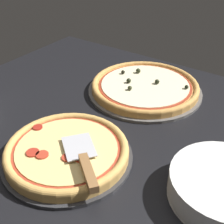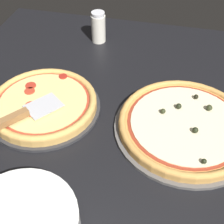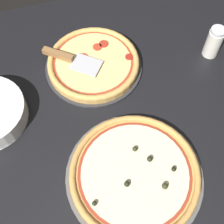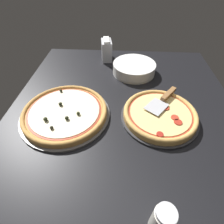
# 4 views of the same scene
# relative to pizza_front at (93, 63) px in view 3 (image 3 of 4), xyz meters

# --- Properties ---
(ground_plane) EXTENTS (1.32, 1.11, 0.04)m
(ground_plane) POSITION_rel_pizza_front_xyz_m (0.03, 0.16, -0.04)
(ground_plane) COLOR black
(pizza_pan_front) EXTENTS (0.35, 0.35, 0.01)m
(pizza_pan_front) POSITION_rel_pizza_front_xyz_m (0.00, 0.00, -0.02)
(pizza_pan_front) COLOR #2D2D30
(pizza_pan_front) RESTS_ON ground_plane
(pizza_front) EXTENTS (0.33, 0.33, 0.03)m
(pizza_front) POSITION_rel_pizza_front_xyz_m (0.00, 0.00, 0.00)
(pizza_front) COLOR tan
(pizza_front) RESTS_ON pizza_pan_front
(pizza_pan_back) EXTENTS (0.41, 0.41, 0.01)m
(pizza_pan_back) POSITION_rel_pizza_front_xyz_m (-0.01, 0.43, -0.02)
(pizza_pan_back) COLOR #565451
(pizza_pan_back) RESTS_ON ground_plane
(pizza_back) EXTENTS (0.38, 0.38, 0.04)m
(pizza_back) POSITION_rel_pizza_front_xyz_m (-0.01, 0.43, -0.00)
(pizza_back) COLOR #C68E47
(pizza_back) RESTS_ON pizza_pan_back
(serving_spatula) EXTENTS (0.20, 0.17, 0.02)m
(serving_spatula) POSITION_rel_pizza_front_xyz_m (0.09, -0.03, 0.02)
(serving_spatula) COLOR #B7B7BC
(serving_spatula) RESTS_ON pizza_front
(parmesan_shaker) EXTENTS (0.06, 0.06, 0.12)m
(parmesan_shaker) POSITION_rel_pizza_front_xyz_m (-0.43, 0.06, 0.03)
(parmesan_shaker) COLOR silver
(parmesan_shaker) RESTS_ON ground_plane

